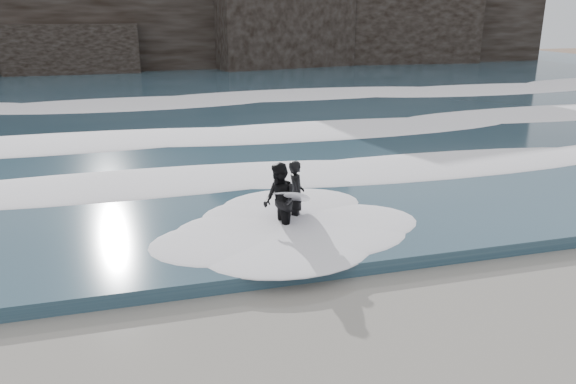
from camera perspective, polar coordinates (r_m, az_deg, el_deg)
name	(u,v)px	position (r m, az deg, el deg)	size (l,w,h in m)	color
ground	(431,367)	(8.92, 14.37, -16.83)	(120.00, 120.00, 0.00)	brown
sea	(196,92)	(35.78, -9.31, 9.96)	(90.00, 52.00, 0.30)	#284253
headland	(170,10)	(52.38, -11.89, 17.62)	(70.00, 9.00, 10.00)	black
foam_near	(277,176)	(16.40, -1.08, 1.66)	(60.00, 3.20, 0.20)	white
foam_mid	(234,129)	(23.04, -5.51, 6.42)	(60.00, 4.00, 0.24)	white
foam_far	(205,97)	(31.81, -8.48, 9.56)	(60.00, 4.80, 0.30)	white
surfer_left	(293,194)	(13.36, 0.51, -0.23)	(0.98, 1.85, 1.65)	black
surfer_right	(282,201)	(12.69, -0.66, -0.92)	(1.47, 2.10, 1.77)	black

